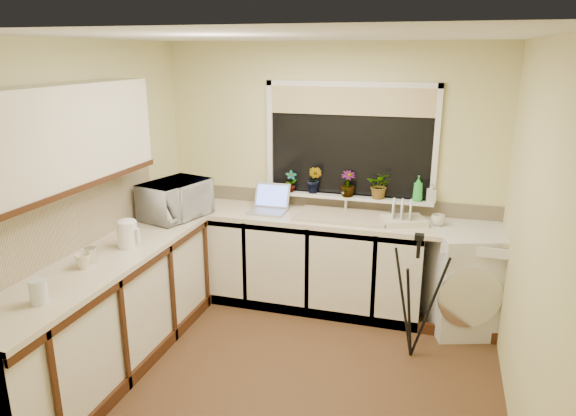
{
  "coord_description": "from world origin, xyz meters",
  "views": [
    {
      "loc": [
        1.03,
        -3.33,
        2.36
      ],
      "look_at": [
        -0.12,
        0.55,
        1.15
      ],
      "focal_mm": 32.85,
      "sensor_mm": 36.0,
      "label": 1
    }
  ],
  "objects_px": {
    "dish_rack": "(403,221)",
    "soap_bottle_clear": "(431,192)",
    "washing_machine": "(469,279)",
    "microwave": "(175,199)",
    "kettle": "(127,235)",
    "steel_jar": "(91,255)",
    "plant_c": "(348,184)",
    "plant_d": "(380,185)",
    "soap_bottle_green": "(418,188)",
    "tripod": "(415,297)",
    "plant_a": "(291,181)",
    "plant_b": "(314,180)",
    "glass_jug": "(38,292)",
    "laptop": "(269,204)",
    "cup_left": "(83,261)",
    "cup_back": "(438,220)"
  },
  "relations": [
    {
      "from": "plant_d",
      "to": "cup_left",
      "type": "height_order",
      "value": "plant_d"
    },
    {
      "from": "glass_jug",
      "to": "plant_c",
      "type": "height_order",
      "value": "plant_c"
    },
    {
      "from": "plant_c",
      "to": "plant_d",
      "type": "distance_m",
      "value": 0.3
    },
    {
      "from": "kettle",
      "to": "plant_b",
      "type": "bearing_deg",
      "value": 51.98
    },
    {
      "from": "kettle",
      "to": "steel_jar",
      "type": "bearing_deg",
      "value": -103.03
    },
    {
      "from": "dish_rack",
      "to": "steel_jar",
      "type": "distance_m",
      "value": 2.59
    },
    {
      "from": "plant_c",
      "to": "soap_bottle_clear",
      "type": "distance_m",
      "value": 0.76
    },
    {
      "from": "plant_b",
      "to": "laptop",
      "type": "bearing_deg",
      "value": -152.4
    },
    {
      "from": "dish_rack",
      "to": "tripod",
      "type": "height_order",
      "value": "tripod"
    },
    {
      "from": "kettle",
      "to": "soap_bottle_clear",
      "type": "bearing_deg",
      "value": 33.15
    },
    {
      "from": "dish_rack",
      "to": "plant_d",
      "type": "relative_size",
      "value": 1.46
    },
    {
      "from": "kettle",
      "to": "microwave",
      "type": "bearing_deg",
      "value": 90.98
    },
    {
      "from": "soap_bottle_green",
      "to": "soap_bottle_clear",
      "type": "xyz_separation_m",
      "value": [
        0.12,
        0.0,
        -0.03
      ]
    },
    {
      "from": "kettle",
      "to": "plant_b",
      "type": "height_order",
      "value": "plant_b"
    },
    {
      "from": "laptop",
      "to": "plant_c",
      "type": "distance_m",
      "value": 0.76
    },
    {
      "from": "tripod",
      "to": "glass_jug",
      "type": "relative_size",
      "value": 6.75
    },
    {
      "from": "laptop",
      "to": "plant_a",
      "type": "bearing_deg",
      "value": 47.74
    },
    {
      "from": "washing_machine",
      "to": "cup_left",
      "type": "height_order",
      "value": "cup_left"
    },
    {
      "from": "plant_b",
      "to": "soap_bottle_green",
      "type": "xyz_separation_m",
      "value": [
        0.96,
        0.0,
        -0.02
      ]
    },
    {
      "from": "soap_bottle_green",
      "to": "glass_jug",
      "type": "bearing_deg",
      "value": -130.52
    },
    {
      "from": "tripod",
      "to": "plant_a",
      "type": "height_order",
      "value": "plant_a"
    },
    {
      "from": "glass_jug",
      "to": "kettle",
      "type": "bearing_deg",
      "value": 91.23
    },
    {
      "from": "washing_machine",
      "to": "plant_b",
      "type": "height_order",
      "value": "plant_b"
    },
    {
      "from": "dish_rack",
      "to": "plant_c",
      "type": "relative_size",
      "value": 1.51
    },
    {
      "from": "soap_bottle_green",
      "to": "plant_a",
      "type": "bearing_deg",
      "value": -179.06
    },
    {
      "from": "kettle",
      "to": "soap_bottle_clear",
      "type": "height_order",
      "value": "soap_bottle_clear"
    },
    {
      "from": "plant_b",
      "to": "plant_c",
      "type": "bearing_deg",
      "value": -4.4
    },
    {
      "from": "dish_rack",
      "to": "plant_a",
      "type": "height_order",
      "value": "plant_a"
    },
    {
      "from": "glass_jug",
      "to": "microwave",
      "type": "height_order",
      "value": "microwave"
    },
    {
      "from": "dish_rack",
      "to": "soap_bottle_clear",
      "type": "height_order",
      "value": "soap_bottle_clear"
    },
    {
      "from": "soap_bottle_green",
      "to": "plant_c",
      "type": "bearing_deg",
      "value": -177.74
    },
    {
      "from": "dish_rack",
      "to": "cup_back",
      "type": "distance_m",
      "value": 0.29
    },
    {
      "from": "washing_machine",
      "to": "microwave",
      "type": "relative_size",
      "value": 1.49
    },
    {
      "from": "plant_d",
      "to": "plant_b",
      "type": "bearing_deg",
      "value": 178.8
    },
    {
      "from": "steel_jar",
      "to": "plant_d",
      "type": "bearing_deg",
      "value": 44.11
    },
    {
      "from": "soap_bottle_green",
      "to": "laptop",
      "type": "bearing_deg",
      "value": -171.49
    },
    {
      "from": "kettle",
      "to": "plant_a",
      "type": "bearing_deg",
      "value": 57.61
    },
    {
      "from": "washing_machine",
      "to": "cup_back",
      "type": "height_order",
      "value": "cup_back"
    },
    {
      "from": "soap_bottle_green",
      "to": "soap_bottle_clear",
      "type": "distance_m",
      "value": 0.12
    },
    {
      "from": "glass_jug",
      "to": "soap_bottle_clear",
      "type": "distance_m",
      "value": 3.27
    },
    {
      "from": "tripod",
      "to": "plant_b",
      "type": "relative_size",
      "value": 3.91
    },
    {
      "from": "tripod",
      "to": "cup_left",
      "type": "xyz_separation_m",
      "value": [
        -2.23,
        -1.0,
        0.43
      ]
    },
    {
      "from": "washing_machine",
      "to": "microwave",
      "type": "height_order",
      "value": "microwave"
    },
    {
      "from": "kettle",
      "to": "tripod",
      "type": "relative_size",
      "value": 0.2
    },
    {
      "from": "soap_bottle_clear",
      "to": "cup_left",
      "type": "xyz_separation_m",
      "value": [
        -2.28,
        -1.89,
        -0.19
      ]
    },
    {
      "from": "dish_rack",
      "to": "kettle",
      "type": "bearing_deg",
      "value": -171.66
    },
    {
      "from": "kettle",
      "to": "dish_rack",
      "type": "height_order",
      "value": "kettle"
    },
    {
      "from": "cup_left",
      "to": "plant_b",
      "type": "bearing_deg",
      "value": 57.68
    },
    {
      "from": "washing_machine",
      "to": "cup_left",
      "type": "bearing_deg",
      "value": -166.79
    },
    {
      "from": "plant_c",
      "to": "plant_d",
      "type": "xyz_separation_m",
      "value": [
        0.3,
        0.01,
        0.0
      ]
    }
  ]
}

